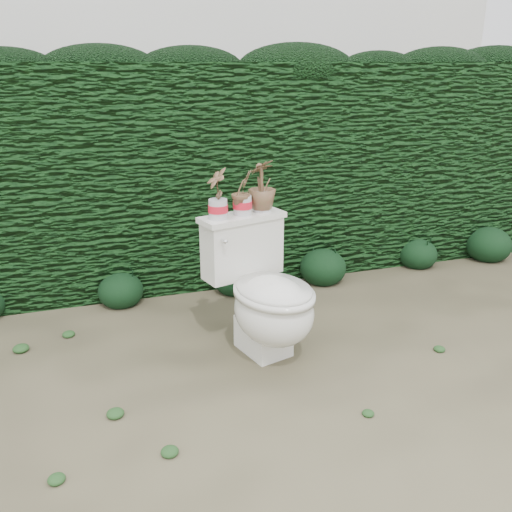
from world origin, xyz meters
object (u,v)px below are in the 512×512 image
object	(u,v)px
toilet	(265,296)
potted_plant_center	(242,194)
potted_plant_right	(262,187)
potted_plant_left	(218,195)

from	to	relation	value
toilet	potted_plant_center	world-z (taller)	potted_plant_center
potted_plant_right	potted_plant_center	bearing A→B (deg)	-18.65
toilet	potted_plant_right	xyz separation A→B (m)	(0.07, 0.27, 0.56)
potted_plant_center	toilet	bearing A→B (deg)	-108.02
potted_plant_left	potted_plant_right	size ratio (longest dim) A/B	0.94
potted_plant_center	potted_plant_right	world-z (taller)	potted_plant_right
potted_plant_left	potted_plant_center	world-z (taller)	potted_plant_left
potted_plant_center	potted_plant_right	xyz separation A→B (m)	(0.13, 0.04, 0.02)
potted_plant_left	potted_plant_center	distance (m)	0.16
toilet	potted_plant_right	size ratio (longest dim) A/B	2.71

